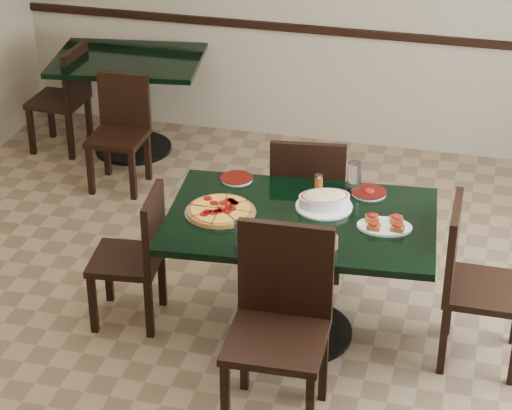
% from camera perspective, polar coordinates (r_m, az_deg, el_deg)
% --- Properties ---
extents(floor, '(5.50, 5.50, 0.00)m').
position_cam_1_polar(floor, '(5.58, -0.67, -7.91)').
color(floor, '#7C6447').
rests_on(floor, ground).
extents(room_shell, '(5.50, 5.50, 5.50)m').
position_cam_1_polar(room_shell, '(6.42, 12.34, 8.39)').
color(room_shell, silver).
rests_on(room_shell, floor).
extents(main_table, '(1.48, 1.02, 0.75)m').
position_cam_1_polar(main_table, '(5.34, 2.56, -2.41)').
color(main_table, black).
rests_on(main_table, floor).
extents(back_table, '(1.18, 0.93, 0.75)m').
position_cam_1_polar(back_table, '(7.58, -7.25, 6.75)').
color(back_table, black).
rests_on(back_table, floor).
extents(chair_far, '(0.49, 0.49, 0.93)m').
position_cam_1_polar(chair_far, '(5.92, 3.00, 0.40)').
color(chair_far, black).
rests_on(chair_far, floor).
extents(chair_near, '(0.48, 0.48, 1.00)m').
position_cam_1_polar(chair_near, '(4.81, 1.40, -6.27)').
color(chair_near, black).
rests_on(chair_near, floor).
extents(chair_right, '(0.43, 0.43, 0.91)m').
position_cam_1_polar(chair_right, '(5.32, 12.17, -3.97)').
color(chair_right, black).
rests_on(chair_right, floor).
extents(chair_left, '(0.42, 0.42, 0.81)m').
position_cam_1_polar(chair_left, '(5.56, -6.75, -2.65)').
color(chair_left, black).
rests_on(chair_left, floor).
extents(back_chair_near, '(0.38, 0.38, 0.80)m').
position_cam_1_polar(back_chair_near, '(7.11, -7.73, 4.51)').
color(back_chair_near, black).
rests_on(back_chair_near, floor).
extents(back_chair_left, '(0.40, 0.40, 0.83)m').
position_cam_1_polar(back_chair_left, '(7.69, -10.80, 6.26)').
color(back_chair_left, black).
rests_on(back_chair_left, floor).
extents(pepperoni_pizza, '(0.38, 0.38, 0.04)m').
position_cam_1_polar(pepperoni_pizza, '(5.27, -2.05, -0.33)').
color(pepperoni_pizza, silver).
rests_on(pepperoni_pizza, main_table).
extents(lasagna_casserole, '(0.32, 0.31, 0.09)m').
position_cam_1_polar(lasagna_casserole, '(5.33, 3.92, 0.29)').
color(lasagna_casserole, silver).
rests_on(lasagna_casserole, main_table).
extents(bread_basket, '(0.25, 0.20, 0.09)m').
position_cam_1_polar(bread_basket, '(4.97, 3.49, -2.04)').
color(bread_basket, brown).
rests_on(bread_basket, main_table).
extents(bruschetta_platter, '(0.30, 0.22, 0.05)m').
position_cam_1_polar(bruschetta_platter, '(5.18, 7.36, -1.08)').
color(bruschetta_platter, silver).
rests_on(bruschetta_platter, main_table).
extents(side_plate_near, '(0.20, 0.20, 0.02)m').
position_cam_1_polar(side_plate_near, '(5.00, 1.21, -2.23)').
color(side_plate_near, silver).
rests_on(side_plate_near, main_table).
extents(side_plate_far_r, '(0.19, 0.19, 0.03)m').
position_cam_1_polar(side_plate_far_r, '(5.51, 6.47, 0.73)').
color(side_plate_far_r, silver).
rests_on(side_plate_far_r, main_table).
extents(side_plate_far_l, '(0.18, 0.18, 0.02)m').
position_cam_1_polar(side_plate_far_l, '(5.63, -1.11, 1.54)').
color(side_plate_far_l, silver).
rests_on(side_plate_far_l, main_table).
extents(napkin_setting, '(0.17, 0.17, 0.01)m').
position_cam_1_polar(napkin_setting, '(4.97, 0.63, -2.49)').
color(napkin_setting, white).
rests_on(napkin_setting, main_table).
extents(water_glass_a, '(0.08, 0.08, 0.17)m').
position_cam_1_polar(water_glass_a, '(5.51, 5.63, 1.63)').
color(water_glass_a, white).
rests_on(water_glass_a, main_table).
extents(water_glass_b, '(0.07, 0.07, 0.16)m').
position_cam_1_polar(water_glass_b, '(4.92, -0.85, -1.78)').
color(water_glass_b, white).
rests_on(water_glass_b, main_table).
extents(pepper_shaker, '(0.05, 0.05, 0.08)m').
position_cam_1_polar(pepper_shaker, '(5.53, 3.61, 1.37)').
color(pepper_shaker, '#BA4A13').
rests_on(pepper_shaker, main_table).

